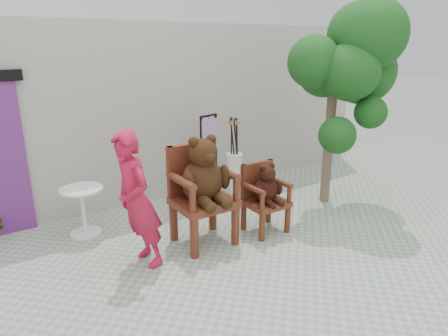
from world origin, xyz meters
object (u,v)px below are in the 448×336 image
at_px(chair_big, 202,182).
at_px(chair_small, 265,191).
at_px(person, 137,201).
at_px(stool_bucket, 234,163).
at_px(cafe_table, 83,206).
at_px(tree, 352,61).
at_px(display_stand, 209,168).

bearing_deg(chair_big, chair_small, -12.64).
xyz_separation_m(chair_big, person, (-0.98, -0.12, -0.02)).
bearing_deg(chair_small, stool_bucket, 73.54).
xyz_separation_m(chair_small, person, (-1.90, 0.09, 0.25)).
bearing_deg(chair_small, cafe_table, 148.86).
bearing_deg(chair_big, stool_bucket, 40.31).
distance_m(stool_bucket, tree, 2.54).
distance_m(chair_small, display_stand, 1.50).
distance_m(cafe_table, stool_bucket, 2.64).
xyz_separation_m(person, cafe_table, (-0.33, 1.26, -0.42)).
relative_size(chair_small, stool_bucket, 0.71).
distance_m(chair_big, chair_small, 0.98).
bearing_deg(tree, chair_small, -176.85).
bearing_deg(display_stand, tree, -52.85).
relative_size(person, stool_bucket, 1.19).
height_order(display_stand, stool_bucket, display_stand).
bearing_deg(tree, stool_bucket, 138.53).
bearing_deg(tree, chair_big, 177.68).
xyz_separation_m(cafe_table, tree, (4.02, -1.25, 1.95)).
distance_m(chair_small, stool_bucket, 1.38).
relative_size(display_stand, stool_bucket, 1.04).
distance_m(chair_small, cafe_table, 2.62).
bearing_deg(display_stand, chair_small, -104.20).
bearing_deg(person, display_stand, 120.96).
xyz_separation_m(cafe_table, stool_bucket, (2.63, -0.03, 0.20)).
height_order(person, stool_bucket, person).
relative_size(cafe_table, stool_bucket, 0.48).
height_order(person, cafe_table, person).
xyz_separation_m(chair_small, tree, (1.78, 0.10, 1.77)).
distance_m(chair_big, display_stand, 1.61).
bearing_deg(person, tree, 84.23).
xyz_separation_m(chair_small, cafe_table, (-2.24, 1.35, -0.18)).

